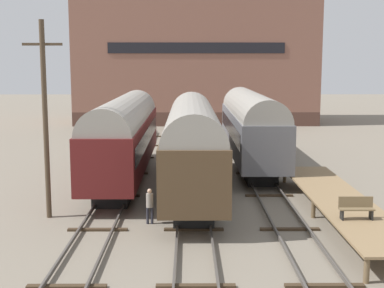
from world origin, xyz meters
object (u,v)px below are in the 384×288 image
Objects in this scene: train_car_maroon at (125,133)px; person_worker at (150,203)px; train_car_grey at (251,124)px; utility_pole at (45,117)px; bench at (356,207)px; train_car_brown at (193,141)px.

train_car_maroon is 10.86× the size of person_worker.
utility_pole is at bearing -130.66° from train_car_grey.
train_car_maroon reaches higher than bench.
utility_pole is (-2.64, -8.35, 1.80)m from train_car_maroon.
person_worker is (-8.56, 2.48, -0.46)m from bench.
train_car_maroon is 9.88m from person_worker.
train_car_maroon is 9.51m from train_car_grey.
utility_pole reaches higher than train_car_grey.
bench is 8.93m from person_worker.
train_car_maroon is at bearing 72.48° from utility_pole.
utility_pole is (-6.83, -4.63, 1.77)m from train_car_brown.
train_car_grey reaches higher than person_worker.
bench is at bearing -81.73° from train_car_grey.
train_car_brown is 1.01× the size of train_car_grey.
train_car_brown reaches higher than person_worker.
train_car_maroon is 16.13m from bench.
bench is at bearing -47.89° from train_car_maroon.
bench is at bearing -16.17° from person_worker.
train_car_grey is 16.64m from bench.
train_car_grey is 17.01m from utility_pole.
train_car_brown reaches higher than train_car_grey.
train_car_brown is (4.19, -3.72, 0.03)m from train_car_maroon.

